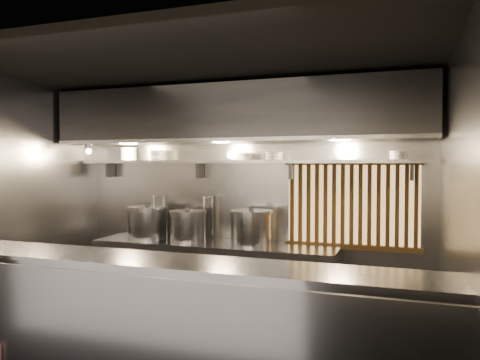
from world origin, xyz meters
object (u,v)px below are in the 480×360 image
Objects in this scene: stock_pot_left at (148,222)px; stock_pot_mid at (188,225)px; stock_pot_right at (251,227)px; pendant_bulb at (231,155)px; heat_lamp at (88,147)px.

stock_pot_mid is at bearing -2.22° from stock_pot_left.
stock_pot_left is at bearing 178.08° from stock_pot_right.
stock_pot_left is (-1.13, -0.03, -0.86)m from pendant_bulb.
heat_lamp is 1.61m from stock_pot_mid.
heat_lamp is 2.31m from stock_pot_right.
stock_pot_left is at bearing -178.48° from pendant_bulb.
heat_lamp is at bearing -172.55° from stock_pot_right.
stock_pot_left is 1.01× the size of stock_pot_right.
stock_pot_right is at bearing -1.70° from stock_pot_mid.
heat_lamp reaches higher than pendant_bulb.
stock_pot_mid is at bearing -174.60° from pendant_bulb.
stock_pot_right is (0.84, -0.02, 0.02)m from stock_pot_mid.
stock_pot_right reaches higher than stock_pot_mid.
pendant_bulb is at bearing 164.79° from stock_pot_right.
heat_lamp reaches higher than stock_pot_right.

